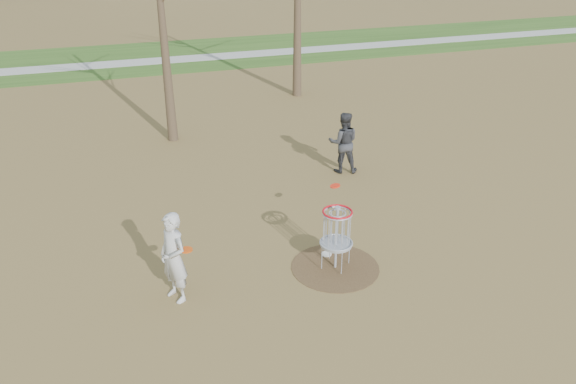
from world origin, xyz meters
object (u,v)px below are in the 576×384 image
object	(u,v)px
player_standing	(174,258)
disc_grounded	(327,254)
disc_golf_basket	(337,228)
player_throwing	(343,143)

from	to	relation	value
player_standing	disc_grounded	xyz separation A→B (m)	(3.21, 0.47, -0.86)
disc_grounded	disc_golf_basket	distance (m)	1.02
player_standing	disc_golf_basket	xyz separation A→B (m)	(3.20, -0.02, 0.03)
player_standing	disc_grounded	size ratio (longest dim) A/B	8.02
disc_grounded	disc_golf_basket	size ratio (longest dim) A/B	0.16
player_throwing	disc_golf_basket	bearing A→B (deg)	83.30
player_throwing	disc_golf_basket	xyz separation A→B (m)	(-2.12, -4.42, 0.05)
player_standing	disc_golf_basket	distance (m)	3.20
disc_golf_basket	player_standing	bearing A→B (deg)	179.58
player_standing	disc_grounded	distance (m)	3.36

